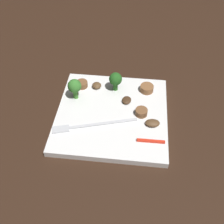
% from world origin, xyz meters
% --- Properties ---
extents(ground_plane, '(1.40, 1.40, 0.00)m').
position_xyz_m(ground_plane, '(0.00, 0.00, 0.00)').
color(ground_plane, black).
extents(plate, '(0.24, 0.24, 0.01)m').
position_xyz_m(plate, '(0.00, 0.00, 0.01)').
color(plate, white).
rests_on(plate, ground_plane).
extents(fork, '(0.18, 0.06, 0.00)m').
position_xyz_m(fork, '(0.04, 0.05, 0.02)').
color(fork, silver).
rests_on(fork, plate).
extents(broccoli_floret_0, '(0.03, 0.03, 0.05)m').
position_xyz_m(broccoli_floret_0, '(0.09, -0.04, 0.05)').
color(broccoli_floret_0, '#408630').
rests_on(broccoli_floret_0, plate).
extents(broccoli_floret_1, '(0.03, 0.03, 0.05)m').
position_xyz_m(broccoli_floret_1, '(-0.00, -0.07, 0.05)').
color(broccoli_floret_1, '#296420').
rests_on(broccoli_floret_1, plate).
extents(sausage_slice_0, '(0.04, 0.04, 0.02)m').
position_xyz_m(sausage_slice_0, '(-0.07, -0.08, 0.02)').
color(sausage_slice_0, brown).
rests_on(sausage_slice_0, plate).
extents(sausage_slice_1, '(0.03, 0.03, 0.01)m').
position_xyz_m(sausage_slice_1, '(-0.06, 0.00, 0.02)').
color(sausage_slice_1, brown).
rests_on(sausage_slice_1, plate).
extents(sausage_slice_2, '(0.03, 0.03, 0.01)m').
position_xyz_m(sausage_slice_2, '(0.08, -0.08, 0.02)').
color(sausage_slice_2, brown).
rests_on(sausage_slice_2, plate).
extents(mushroom_0, '(0.02, 0.02, 0.01)m').
position_xyz_m(mushroom_0, '(0.05, -0.08, 0.02)').
color(mushroom_0, brown).
rests_on(mushroom_0, plate).
extents(mushroom_1, '(0.03, 0.02, 0.01)m').
position_xyz_m(mushroom_1, '(-0.09, 0.03, 0.02)').
color(mushroom_1, brown).
rests_on(mushroom_1, plate).
extents(mushroom_2, '(0.02, 0.03, 0.01)m').
position_xyz_m(mushroom_2, '(-0.03, -0.04, 0.02)').
color(mushroom_2, '#422B19').
rests_on(mushroom_2, plate).
extents(pepper_strip_0, '(0.06, 0.01, 0.00)m').
position_xyz_m(pepper_strip_0, '(-0.09, 0.07, 0.02)').
color(pepper_strip_0, red).
rests_on(pepper_strip_0, plate).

